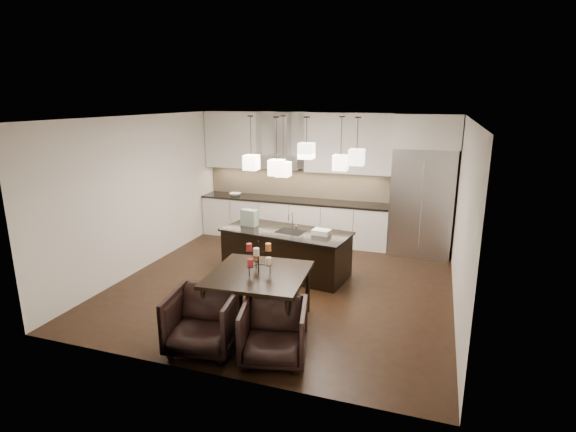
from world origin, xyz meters
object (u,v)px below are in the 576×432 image
(island_body, at_px, (286,253))
(armchair_right, at_px, (274,332))
(refrigerator, at_px, (422,202))
(armchair_left, at_px, (203,321))
(dining_table, at_px, (259,299))

(island_body, height_order, armchair_right, island_body)
(refrigerator, height_order, island_body, refrigerator)
(island_body, xyz_separation_m, armchair_left, (-0.17, -2.73, -0.00))
(armchair_left, relative_size, armchair_right, 1.07)
(island_body, bearing_deg, armchair_right, -65.99)
(dining_table, bearing_deg, island_body, 93.85)
(island_body, bearing_deg, dining_table, -74.12)
(dining_table, xyz_separation_m, armchair_left, (-0.43, -0.81, -0.00))
(dining_table, bearing_deg, armchair_left, -121.75)
(dining_table, distance_m, armchair_left, 0.91)
(island_body, xyz_separation_m, armchair_right, (0.75, -2.67, -0.03))
(refrigerator, height_order, armchair_right, refrigerator)
(refrigerator, bearing_deg, island_body, -138.96)
(armchair_left, bearing_deg, refrigerator, 53.84)
(refrigerator, relative_size, armchair_left, 2.53)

